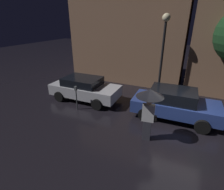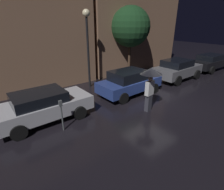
{
  "view_description": "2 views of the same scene",
  "coord_description": "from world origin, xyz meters",
  "px_view_note": "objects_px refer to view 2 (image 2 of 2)",
  "views": [
    {
      "loc": [
        0.01,
        -6.5,
        4.45
      ],
      "look_at": [
        -3.21,
        0.43,
        1.12
      ],
      "focal_mm": 28.0,
      "sensor_mm": 36.0,
      "label": 1
    },
    {
      "loc": [
        -7.23,
        -5.72,
        4.06
      ],
      "look_at": [
        -2.82,
        0.07,
        1.0
      ],
      "focal_mm": 28.0,
      "sensor_mm": 36.0,
      "label": 2
    }
  ],
  "objects_px": {
    "parked_car_grey": "(177,69)",
    "street_lamp_near": "(87,34)",
    "parked_car_black": "(211,62)",
    "pedestrian_with_umbrella": "(150,79)",
    "parked_car_blue": "(129,82)",
    "parking_meter": "(62,112)",
    "parked_car_silver": "(43,105)"
  },
  "relations": [
    {
      "from": "parked_car_black",
      "to": "street_lamp_near",
      "type": "xyz_separation_m",
      "value": [
        -10.98,
        2.72,
        2.62
      ]
    },
    {
      "from": "parked_car_blue",
      "to": "pedestrian_with_umbrella",
      "type": "height_order",
      "value": "pedestrian_with_umbrella"
    },
    {
      "from": "pedestrian_with_umbrella",
      "to": "parked_car_blue",
      "type": "bearing_deg",
      "value": 63.9
    },
    {
      "from": "parking_meter",
      "to": "parked_car_blue",
      "type": "bearing_deg",
      "value": 15.1
    },
    {
      "from": "parked_car_grey",
      "to": "street_lamp_near",
      "type": "distance_m",
      "value": 7.07
    },
    {
      "from": "parked_car_black",
      "to": "parking_meter",
      "type": "distance_m",
      "value": 14.53
    },
    {
      "from": "parking_meter",
      "to": "street_lamp_near",
      "type": "distance_m",
      "value": 5.79
    },
    {
      "from": "parked_car_blue",
      "to": "parked_car_black",
      "type": "distance_m",
      "value": 9.75
    },
    {
      "from": "parking_meter",
      "to": "parked_car_black",
      "type": "bearing_deg",
      "value": 4.43
    },
    {
      "from": "parked_car_grey",
      "to": "parking_meter",
      "type": "bearing_deg",
      "value": -173.62
    },
    {
      "from": "parked_car_black",
      "to": "pedestrian_with_umbrella",
      "type": "relative_size",
      "value": 2.11
    },
    {
      "from": "parked_car_silver",
      "to": "pedestrian_with_umbrella",
      "type": "bearing_deg",
      "value": -27.98
    },
    {
      "from": "parked_car_blue",
      "to": "parking_meter",
      "type": "distance_m",
      "value": 4.9
    },
    {
      "from": "parked_car_silver",
      "to": "parked_car_blue",
      "type": "distance_m",
      "value": 5.05
    },
    {
      "from": "parking_meter",
      "to": "parked_car_silver",
      "type": "bearing_deg",
      "value": 104.2
    },
    {
      "from": "pedestrian_with_umbrella",
      "to": "parked_car_silver",
      "type": "bearing_deg",
      "value": 145.7
    },
    {
      "from": "parked_car_grey",
      "to": "pedestrian_with_umbrella",
      "type": "relative_size",
      "value": 1.87
    },
    {
      "from": "pedestrian_with_umbrella",
      "to": "parking_meter",
      "type": "relative_size",
      "value": 1.64
    },
    {
      "from": "parked_car_silver",
      "to": "parked_car_black",
      "type": "relative_size",
      "value": 0.9
    },
    {
      "from": "parking_meter",
      "to": "street_lamp_near",
      "type": "height_order",
      "value": "street_lamp_near"
    },
    {
      "from": "parked_car_grey",
      "to": "parked_car_black",
      "type": "xyz_separation_m",
      "value": [
        4.93,
        -0.12,
        -0.06
      ]
    },
    {
      "from": "parked_car_black",
      "to": "parking_meter",
      "type": "relative_size",
      "value": 3.45
    },
    {
      "from": "parked_car_black",
      "to": "parking_meter",
      "type": "bearing_deg",
      "value": -174.12
    },
    {
      "from": "parked_car_silver",
      "to": "parked_car_black",
      "type": "height_order",
      "value": "parked_car_black"
    },
    {
      "from": "parked_car_grey",
      "to": "pedestrian_with_umbrella",
      "type": "xyz_separation_m",
      "value": [
        -5.56,
        -2.16,
        0.86
      ]
    },
    {
      "from": "parked_car_grey",
      "to": "street_lamp_near",
      "type": "height_order",
      "value": "street_lamp_near"
    },
    {
      "from": "parked_car_silver",
      "to": "parking_meter",
      "type": "relative_size",
      "value": 3.1
    },
    {
      "from": "parked_car_grey",
      "to": "parked_car_black",
      "type": "distance_m",
      "value": 4.93
    },
    {
      "from": "parked_car_silver",
      "to": "parked_car_blue",
      "type": "relative_size",
      "value": 1.01
    },
    {
      "from": "pedestrian_with_umbrella",
      "to": "street_lamp_near",
      "type": "relative_size",
      "value": 0.45
    },
    {
      "from": "pedestrian_with_umbrella",
      "to": "parking_meter",
      "type": "bearing_deg",
      "value": 159.68
    },
    {
      "from": "parked_car_blue",
      "to": "street_lamp_near",
      "type": "distance_m",
      "value": 3.86
    }
  ]
}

